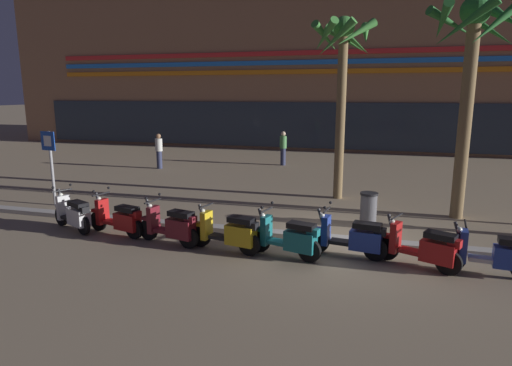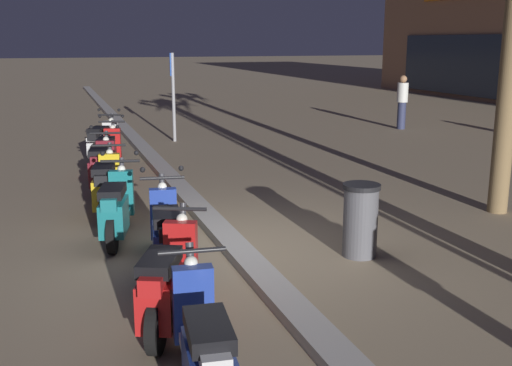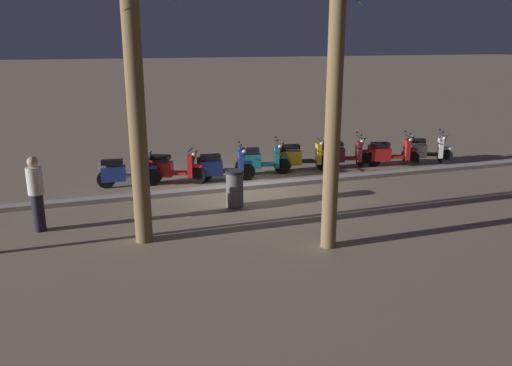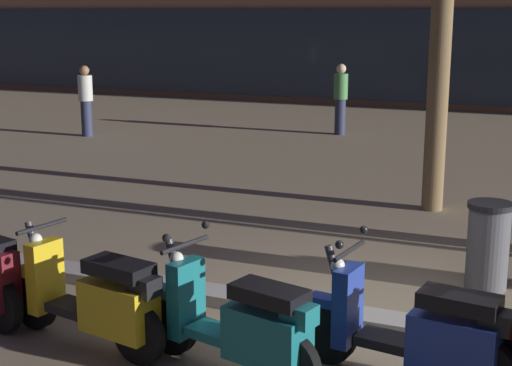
{
  "view_description": "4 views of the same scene",
  "coord_description": "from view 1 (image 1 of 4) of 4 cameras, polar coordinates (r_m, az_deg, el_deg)",
  "views": [
    {
      "loc": [
        0.95,
        -10.57,
        3.62
      ],
      "look_at": [
        -2.43,
        1.16,
        1.08
      ],
      "focal_mm": 30.86,
      "sensor_mm": 36.0,
      "label": 1
    },
    {
      "loc": [
        7.32,
        -2.28,
        2.71
      ],
      "look_at": [
        1.17,
        -0.18,
        1.19
      ],
      "focal_mm": 42.73,
      "sensor_mm": 36.0,
      "label": 2
    },
    {
      "loc": [
        4.05,
        13.46,
        4.17
      ],
      "look_at": [
        0.63,
        2.94,
        1.04
      ],
      "focal_mm": 36.03,
      "sensor_mm": 36.0,
      "label": 3
    },
    {
      "loc": [
        1.42,
        -6.62,
        2.9
      ],
      "look_at": [
        -1.97,
        1.35,
        0.93
      ],
      "focal_mm": 52.86,
      "sensor_mm": 36.0,
      "label": 4
    }
  ],
  "objects": [
    {
      "name": "ground_plane",
      "position": [
        11.21,
        10.41,
        -7.29
      ],
      "size": [
        200.0,
        200.0,
        0.0
      ],
      "primitive_type": "plane",
      "color": "#9E896B"
    },
    {
      "name": "scooter_teal_lead_nearest",
      "position": [
        9.78,
        4.34,
        -7.16
      ],
      "size": [
        1.74,
        0.72,
        1.17
      ],
      "color": "black",
      "rests_on": "ground"
    },
    {
      "name": "litter_bin",
      "position": [
        12.36,
        14.37,
        -3.32
      ],
      "size": [
        0.48,
        0.48,
        0.95
      ],
      "color": "#56565B",
      "rests_on": "ground"
    },
    {
      "name": "pedestrian_window_shopping",
      "position": [
        22.07,
        3.54,
        4.63
      ],
      "size": [
        0.34,
        0.34,
        1.7
      ],
      "color": "#2D3351",
      "rests_on": "ground"
    },
    {
      "name": "scooter_red_second_in_line",
      "position": [
        11.77,
        -17.31,
        -4.45
      ],
      "size": [
        1.79,
        0.74,
        1.17
      ],
      "color": "black",
      "rests_on": "ground"
    },
    {
      "name": "scooter_maroon_mid_rear",
      "position": [
        10.75,
        -10.81,
        -5.53
      ],
      "size": [
        1.74,
        0.69,
        1.17
      ],
      "color": "black",
      "rests_on": "ground"
    },
    {
      "name": "scooter_red_far_back",
      "position": [
        9.82,
        20.98,
        -7.87
      ],
      "size": [
        1.71,
        0.9,
        1.04
      ],
      "color": "black",
      "rests_on": "ground"
    },
    {
      "name": "pedestrian_by_palm_tree",
      "position": [
        21.57,
        -12.47,
        4.17
      ],
      "size": [
        0.34,
        0.34,
        1.67
      ],
      "color": "#2D3351",
      "rests_on": "ground"
    },
    {
      "name": "palm_tree_mid_walkway",
      "position": [
        13.8,
        26.13,
        14.61
      ],
      "size": [
        2.45,
        2.45,
        6.14
      ],
      "color": "olive",
      "rests_on": "ground"
    },
    {
      "name": "scooter_yellow_mid_front",
      "position": [
        10.13,
        -3.41,
        -6.44
      ],
      "size": [
        1.82,
        0.67,
        1.04
      ],
      "color": "black",
      "rests_on": "ground"
    },
    {
      "name": "scooter_blue_tail_end",
      "position": [
        10.02,
        12.44,
        -6.96
      ],
      "size": [
        1.81,
        0.61,
        1.17
      ],
      "color": "black",
      "rests_on": "ground"
    },
    {
      "name": "curb_strip",
      "position": [
        11.11,
        10.38,
        -7.14
      ],
      "size": [
        60.0,
        0.36,
        0.12
      ],
      "primitive_type": "cube",
      "color": "#BCB7AD",
      "rests_on": "ground"
    },
    {
      "name": "palm_tree_near_sign",
      "position": [
        15.18,
        11.18,
        15.23
      ],
      "size": [
        2.16,
        2.11,
        6.01
      ],
      "color": "olive",
      "rests_on": "ground"
    },
    {
      "name": "scooter_blue_mid_centre",
      "position": [
        10.05,
        28.71,
        -8.16
      ],
      "size": [
        1.81,
        0.57,
        1.04
      ],
      "color": "black",
      "rests_on": "ground"
    },
    {
      "name": "mall_facade_backdrop",
      "position": [
        33.86,
        18.71,
        14.6
      ],
      "size": [
        53.83,
        13.54,
        11.35
      ],
      "color": "#9E7051",
      "rests_on": "ground"
    },
    {
      "name": "scooter_white_last_in_row",
      "position": [
        12.56,
        -22.55,
        -3.77
      ],
      "size": [
        1.61,
        0.88,
        1.17
      ],
      "color": "black",
      "rests_on": "ground"
    },
    {
      "name": "crossing_sign",
      "position": [
        15.49,
        -25.08,
        2.78
      ],
      "size": [
        0.59,
        0.17,
        2.4
      ],
      "color": "#939399",
      "rests_on": "ground"
    }
  ]
}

